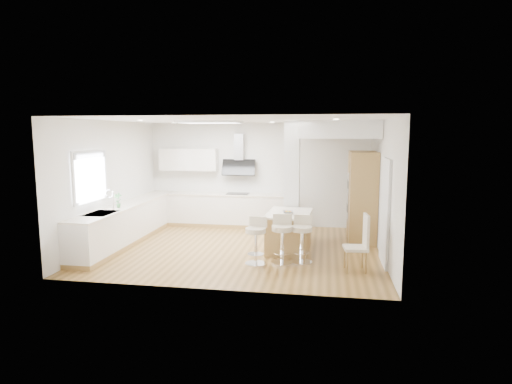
% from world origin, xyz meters
% --- Properties ---
extents(ground, '(6.00, 6.00, 0.00)m').
position_xyz_m(ground, '(0.00, 0.00, 0.00)').
color(ground, olive).
rests_on(ground, ground).
extents(ceiling, '(6.00, 5.00, 0.02)m').
position_xyz_m(ceiling, '(0.00, 0.00, 0.00)').
color(ceiling, white).
rests_on(ceiling, ground).
extents(wall_back, '(6.00, 0.04, 2.80)m').
position_xyz_m(wall_back, '(0.00, 2.50, 1.40)').
color(wall_back, silver).
rests_on(wall_back, ground).
extents(wall_left, '(0.04, 5.00, 2.80)m').
position_xyz_m(wall_left, '(-3.00, 0.00, 1.40)').
color(wall_left, silver).
rests_on(wall_left, ground).
extents(wall_right, '(0.04, 5.00, 2.80)m').
position_xyz_m(wall_right, '(3.00, 0.00, 1.40)').
color(wall_right, silver).
rests_on(wall_right, ground).
extents(skylight, '(4.10, 2.10, 0.06)m').
position_xyz_m(skylight, '(-0.79, 0.60, 2.77)').
color(skylight, silver).
rests_on(skylight, ground).
extents(window_left, '(0.06, 1.28, 1.07)m').
position_xyz_m(window_left, '(-2.96, -0.90, 1.69)').
color(window_left, white).
rests_on(window_left, ground).
extents(doorway_right, '(0.05, 1.00, 2.10)m').
position_xyz_m(doorway_right, '(2.97, -0.60, 1.00)').
color(doorway_right, '#4A423A').
rests_on(doorway_right, ground).
extents(counter_left, '(0.63, 4.50, 1.35)m').
position_xyz_m(counter_left, '(-2.70, 0.23, 0.46)').
color(counter_left, '#A88348').
rests_on(counter_left, ground).
extents(counter_back, '(3.62, 0.63, 2.50)m').
position_xyz_m(counter_back, '(-0.91, 2.22, 0.70)').
color(counter_back, '#A88348').
rests_on(counter_back, ground).
extents(pillar, '(0.35, 0.35, 2.80)m').
position_xyz_m(pillar, '(1.05, 0.95, 1.40)').
color(pillar, silver).
rests_on(pillar, ground).
extents(soffit, '(1.78, 2.20, 0.40)m').
position_xyz_m(soffit, '(2.10, 1.40, 2.60)').
color(soffit, white).
rests_on(soffit, ground).
extents(oven_column, '(0.63, 1.21, 2.10)m').
position_xyz_m(oven_column, '(2.68, 1.23, 1.05)').
color(oven_column, '#A88348').
rests_on(oven_column, ground).
extents(peninsula, '(0.98, 1.42, 0.90)m').
position_xyz_m(peninsula, '(1.07, 0.04, 0.42)').
color(peninsula, '#A88348').
rests_on(peninsula, ground).
extents(bar_stool_a, '(0.48, 0.48, 0.92)m').
position_xyz_m(bar_stool_a, '(0.53, -1.05, 0.51)').
color(bar_stool_a, white).
rests_on(bar_stool_a, ground).
extents(bar_stool_b, '(0.48, 0.48, 0.95)m').
position_xyz_m(bar_stool_b, '(1.02, -0.90, 0.54)').
color(bar_stool_b, white).
rests_on(bar_stool_b, ground).
extents(bar_stool_c, '(0.45, 0.45, 0.93)m').
position_xyz_m(bar_stool_c, '(1.40, -0.80, 0.52)').
color(bar_stool_c, white).
rests_on(bar_stool_c, ground).
extents(dining_chair, '(0.46, 0.46, 1.06)m').
position_xyz_m(dining_chair, '(2.49, -1.15, 0.57)').
color(dining_chair, beige).
rests_on(dining_chair, ground).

